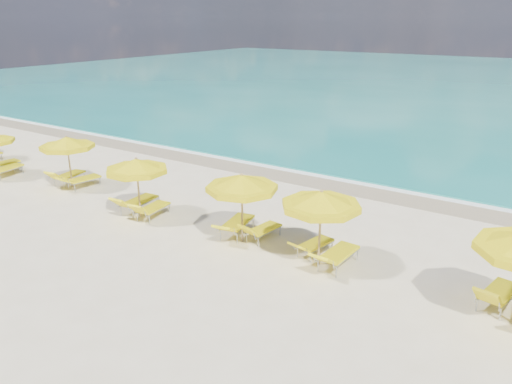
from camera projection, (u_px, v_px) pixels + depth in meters
The scene contains 20 objects.
ground_plane at pixel (231, 238), 16.70m from camera, with size 120.00×120.00×0.00m, color beige.
ocean at pixel (489, 84), 54.52m from camera, with size 120.00×80.00×0.30m, color #147269.
wet_sand_band at pixel (328, 181), 22.53m from camera, with size 120.00×2.60×0.01m, color tan.
foam_line at pixel (335, 176), 23.16m from camera, with size 120.00×1.20×0.03m, color white.
whitecap_near at pixel (309, 128), 33.20m from camera, with size 14.00×0.36×0.05m, color white.
umbrella_2 at pixel (67, 143), 21.07m from camera, with size 2.52×2.52×2.29m.
umbrella_3 at pixel (137, 166), 17.85m from camera, with size 2.91×2.91×2.29m.
umbrella_4 at pixel (242, 184), 15.80m from camera, with size 2.51×2.51×2.36m.
umbrella_5 at pixel (321, 201), 14.28m from camera, with size 2.79×2.79×2.37m.
lounger_1_left at pixel (1, 167), 23.73m from camera, with size 0.86×2.08×0.83m.
lounger_1_right at pixel (6, 172), 23.08m from camera, with size 0.86×1.89×0.91m.
lounger_2_left at pixel (69, 179), 22.09m from camera, with size 0.93×1.94×0.85m.
lounger_2_right at pixel (83, 182), 21.62m from camera, with size 0.87×1.93×0.70m.
lounger_3_left at pixel (138, 206), 18.89m from camera, with size 0.80×2.03×0.91m.
lounger_3_right at pixel (153, 212), 18.34m from camera, with size 0.80×1.81×0.85m.
lounger_4_left at pixel (237, 228), 16.89m from camera, with size 1.04×2.16×0.82m.
lounger_4_right at pixel (263, 233), 16.57m from camera, with size 0.78×1.73×0.79m.
lounger_5_left at pixel (314, 248), 15.50m from camera, with size 0.86×1.76×0.70m.
lounger_5_right at pixel (337, 259), 14.72m from camera, with size 0.80×2.06×0.85m.
lounger_6_left at pixel (498, 298), 12.69m from camera, with size 0.98×1.93×0.91m.
Camera 1 is at (9.06, -12.27, 7.01)m, focal length 35.00 mm.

